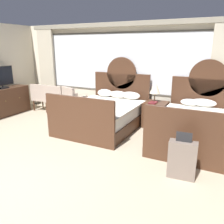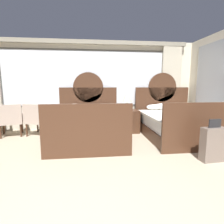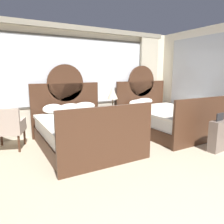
{
  "view_description": "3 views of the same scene",
  "coord_description": "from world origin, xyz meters",
  "px_view_note": "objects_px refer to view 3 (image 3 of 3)",
  "views": [
    {
      "loc": [
        2.84,
        -1.93,
        2.05
      ],
      "look_at": [
        0.61,
        2.52,
        0.63
      ],
      "focal_mm": 37.18,
      "sensor_mm": 36.0,
      "label": 1
    },
    {
      "loc": [
        0.17,
        -1.37,
        1.37
      ],
      "look_at": [
        0.67,
        2.9,
        0.73
      ],
      "focal_mm": 28.99,
      "sensor_mm": 36.0,
      "label": 2
    },
    {
      "loc": [
        -1.47,
        -0.92,
        1.55
      ],
      "look_at": [
        0.46,
        2.48,
        0.82
      ],
      "focal_mm": 33.81,
      "sensor_mm": 36.0,
      "label": 3
    }
  ],
  "objects_px": {
    "book_on_nightstand": "(115,108)",
    "suitcase_on_floor": "(218,136)",
    "nightstand_between_beds": "(114,120)",
    "bed_near_mirror": "(165,118)",
    "table_lamp_on_nightstand": "(113,93)",
    "armchair_by_window_left": "(7,127)",
    "bed_near_window": "(82,130)"
  },
  "relations": [
    {
      "from": "suitcase_on_floor",
      "to": "nightstand_between_beds",
      "type": "bearing_deg",
      "value": 116.08
    },
    {
      "from": "table_lamp_on_nightstand",
      "to": "nightstand_between_beds",
      "type": "bearing_deg",
      "value": 11.11
    },
    {
      "from": "armchair_by_window_left",
      "to": "book_on_nightstand",
      "type": "bearing_deg",
      "value": -0.01
    },
    {
      "from": "bed_near_window",
      "to": "book_on_nightstand",
      "type": "xyz_separation_m",
      "value": [
        1.11,
        0.55,
        0.29
      ]
    },
    {
      "from": "nightstand_between_beds",
      "to": "suitcase_on_floor",
      "type": "bearing_deg",
      "value": -63.92
    },
    {
      "from": "bed_near_window",
      "to": "bed_near_mirror",
      "type": "distance_m",
      "value": 2.31
    },
    {
      "from": "armchair_by_window_left",
      "to": "suitcase_on_floor",
      "type": "distance_m",
      "value": 4.21
    },
    {
      "from": "nightstand_between_beds",
      "to": "bed_near_window",
      "type": "bearing_deg",
      "value": -150.06
    },
    {
      "from": "bed_near_mirror",
      "to": "table_lamp_on_nightstand",
      "type": "relative_size",
      "value": 3.98
    },
    {
      "from": "bed_near_window",
      "to": "armchair_by_window_left",
      "type": "height_order",
      "value": "bed_near_window"
    },
    {
      "from": "armchair_by_window_left",
      "to": "suitcase_on_floor",
      "type": "height_order",
      "value": "armchair_by_window_left"
    },
    {
      "from": "nightstand_between_beds",
      "to": "suitcase_on_floor",
      "type": "relative_size",
      "value": 0.83
    },
    {
      "from": "nightstand_between_beds",
      "to": "armchair_by_window_left",
      "type": "distance_m",
      "value": 2.54
    },
    {
      "from": "nightstand_between_beds",
      "to": "bed_near_mirror",
      "type": "bearing_deg",
      "value": -30.44
    },
    {
      "from": "bed_near_mirror",
      "to": "table_lamp_on_nightstand",
      "type": "bearing_deg",
      "value": 150.76
    },
    {
      "from": "bed_near_window",
      "to": "armchair_by_window_left",
      "type": "xyz_separation_m",
      "value": [
        -1.38,
        0.55,
        0.12
      ]
    },
    {
      "from": "armchair_by_window_left",
      "to": "bed_near_mirror",
      "type": "bearing_deg",
      "value": -8.66
    },
    {
      "from": "table_lamp_on_nightstand",
      "to": "book_on_nightstand",
      "type": "relative_size",
      "value": 2.16
    },
    {
      "from": "bed_near_mirror",
      "to": "nightstand_between_beds",
      "type": "height_order",
      "value": "bed_near_mirror"
    },
    {
      "from": "bed_near_mirror",
      "to": "suitcase_on_floor",
      "type": "distance_m",
      "value": 1.57
    },
    {
      "from": "bed_near_window",
      "to": "nightstand_between_beds",
      "type": "bearing_deg",
      "value": 29.94
    },
    {
      "from": "nightstand_between_beds",
      "to": "suitcase_on_floor",
      "type": "distance_m",
      "value": 2.5
    },
    {
      "from": "book_on_nightstand",
      "to": "suitcase_on_floor",
      "type": "distance_m",
      "value": 2.44
    },
    {
      "from": "armchair_by_window_left",
      "to": "suitcase_on_floor",
      "type": "relative_size",
      "value": 1.13
    },
    {
      "from": "book_on_nightstand",
      "to": "suitcase_on_floor",
      "type": "height_order",
      "value": "suitcase_on_floor"
    },
    {
      "from": "book_on_nightstand",
      "to": "nightstand_between_beds",
      "type": "bearing_deg",
      "value": 68.52
    },
    {
      "from": "bed_near_window",
      "to": "bed_near_mirror",
      "type": "xyz_separation_m",
      "value": [
        2.31,
        -0.01,
        -0.01
      ]
    },
    {
      "from": "table_lamp_on_nightstand",
      "to": "book_on_nightstand",
      "type": "xyz_separation_m",
      "value": [
        -0.0,
        -0.11,
        -0.37
      ]
    },
    {
      "from": "table_lamp_on_nightstand",
      "to": "suitcase_on_floor",
      "type": "bearing_deg",
      "value": -62.96
    },
    {
      "from": "bed_near_window",
      "to": "table_lamp_on_nightstand",
      "type": "height_order",
      "value": "bed_near_window"
    },
    {
      "from": "bed_near_mirror",
      "to": "nightstand_between_beds",
      "type": "xyz_separation_m",
      "value": [
        -1.15,
        0.68,
        -0.04
      ]
    },
    {
      "from": "table_lamp_on_nightstand",
      "to": "suitcase_on_floor",
      "type": "xyz_separation_m",
      "value": [
        1.14,
        -2.23,
        -0.72
      ]
    }
  ]
}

